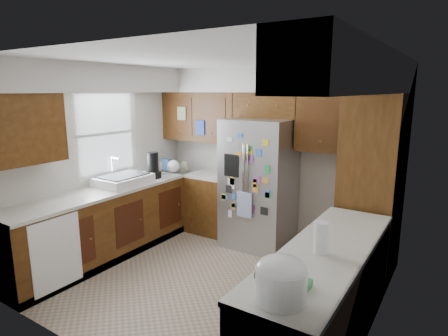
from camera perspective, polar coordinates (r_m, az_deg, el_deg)
The scene contains 12 objects.
floor at distance 4.60m, azimuth -2.15°, elevation -16.51°, with size 3.60×3.60×0.00m, color tan.
room_shell at distance 4.43m, azimuth -0.74°, elevation 7.14°, with size 3.64×3.24×2.52m.
left_counter_run at distance 5.28m, azimuth -14.33°, elevation -7.97°, with size 1.36×3.20×0.92m.
right_counter_run at distance 3.44m, azimuth 14.93°, elevation -19.41°, with size 0.63×2.25×0.92m.
pantry at distance 4.67m, azimuth 21.60°, elevation -2.75°, with size 0.60×0.90×2.15m, color #3D1F0B.
fridge at distance 5.24m, azimuth 5.34°, elevation -2.40°, with size 0.90×0.79×1.80m.
bridge_cabinet at distance 5.29m, azimuth 6.72°, elevation 9.48°, with size 0.96×0.34×0.35m, color #3D1F0B.
fridge_top_items at distance 5.31m, azimuth 6.14°, elevation 12.73°, with size 0.80×0.35×0.27m.
sink_assembly at distance 5.27m, azimuth -15.10°, elevation -1.72°, with size 0.52×0.70×0.37m.
left_counter_clutter at distance 5.72m, azimuth -9.31°, elevation 0.24°, with size 0.39×0.88×0.38m.
rice_cooker at distance 2.38m, azimuth 8.68°, elevation -16.26°, with size 0.33×0.32×0.28m.
paper_towel at distance 3.07m, azimuth 14.58°, elevation -10.24°, with size 0.11×0.11×0.26m, color white.
Camera 1 is at (2.34, -3.31, 2.18)m, focal length 30.00 mm.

